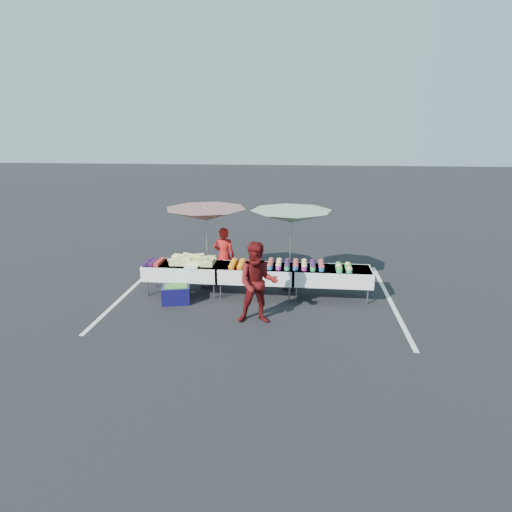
# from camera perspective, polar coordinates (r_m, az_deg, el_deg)

# --- Properties ---
(ground) EXTENTS (80.00, 80.00, 0.00)m
(ground) POSITION_cam_1_polar(r_m,az_deg,el_deg) (10.50, 0.00, -5.24)
(ground) COLOR black
(stripe_left) EXTENTS (0.10, 5.00, 0.00)m
(stripe_left) POSITION_cam_1_polar(r_m,az_deg,el_deg) (11.26, -16.46, -4.39)
(stripe_left) COLOR silver
(stripe_left) RESTS_ON ground
(stripe_right) EXTENTS (0.10, 5.00, 0.00)m
(stripe_right) POSITION_cam_1_polar(r_m,az_deg,el_deg) (10.67, 17.44, -5.65)
(stripe_right) COLOR silver
(stripe_right) RESTS_ON ground
(table_left) EXTENTS (1.86, 0.81, 0.75)m
(table_left) POSITION_cam_1_polar(r_m,az_deg,el_deg) (10.62, -9.71, -1.87)
(table_left) COLOR white
(table_left) RESTS_ON ground
(table_center) EXTENTS (1.86, 0.81, 0.75)m
(table_center) POSITION_cam_1_polar(r_m,az_deg,el_deg) (10.30, 0.00, -2.22)
(table_center) COLOR white
(table_center) RESTS_ON ground
(table_right) EXTENTS (1.86, 0.81, 0.75)m
(table_right) POSITION_cam_1_polar(r_m,az_deg,el_deg) (10.28, 10.04, -2.53)
(table_right) COLOR white
(table_right) RESTS_ON ground
(berry_punnets) EXTENTS (0.40, 0.54, 0.08)m
(berry_punnets) POSITION_cam_1_polar(r_m,az_deg,el_deg) (10.72, -13.50, -0.77)
(berry_punnets) COLOR black
(berry_punnets) RESTS_ON table_left
(corn_pile) EXTENTS (1.16, 0.57, 0.26)m
(corn_pile) POSITION_cam_1_polar(r_m,az_deg,el_deg) (10.53, -8.46, -0.53)
(corn_pile) COLOR #BCBD61
(corn_pile) RESTS_ON table_left
(plastic_bags) EXTENTS (0.30, 0.25, 0.05)m
(plastic_bags) POSITION_cam_1_polar(r_m,az_deg,el_deg) (10.21, -8.58, -1.44)
(plastic_bags) COLOR white
(plastic_bags) RESTS_ON table_left
(carrot_bowls) EXTENTS (0.75, 0.69, 0.11)m
(carrot_bowls) POSITION_cam_1_polar(r_m,az_deg,el_deg) (10.25, -1.40, -1.05)
(carrot_bowls) COLOR #DD5A18
(carrot_bowls) RESTS_ON table_center
(potato_cups) EXTENTS (1.34, 0.58, 0.16)m
(potato_cups) POSITION_cam_1_polar(r_m,az_deg,el_deg) (10.17, 5.33, -1.07)
(potato_cups) COLOR #215E9B
(potato_cups) RESTS_ON table_right
(bean_baskets) EXTENTS (0.36, 0.50, 0.15)m
(bean_baskets) POSITION_cam_1_polar(r_m,az_deg,el_deg) (10.13, 11.61, -1.47)
(bean_baskets) COLOR #279E56
(bean_baskets) RESTS_ON table_right
(vendor) EXTENTS (0.57, 0.40, 1.51)m
(vendor) POSITION_cam_1_polar(r_m,az_deg,el_deg) (11.10, -4.27, 0.05)
(vendor) COLOR #AA1613
(vendor) RESTS_ON ground
(customer) EXTENTS (0.90, 0.74, 1.73)m
(customer) POSITION_cam_1_polar(r_m,az_deg,el_deg) (8.78, 0.22, -3.64)
(customer) COLOR #570D0E
(customer) RESTS_ON ground
(umbrella_left) EXTENTS (2.16, 2.16, 2.06)m
(umbrella_left) POSITION_cam_1_polar(r_m,az_deg,el_deg) (10.66, -6.69, 5.46)
(umbrella_left) COLOR black
(umbrella_left) RESTS_ON ground
(umbrella_right) EXTENTS (2.32, 2.32, 2.04)m
(umbrella_right) POSITION_cam_1_polar(r_m,az_deg,el_deg) (10.47, 4.70, 5.20)
(umbrella_right) COLOR black
(umbrella_right) RESTS_ON ground
(storage_bin) EXTENTS (0.72, 0.59, 0.42)m
(storage_bin) POSITION_cam_1_polar(r_m,az_deg,el_deg) (10.16, -10.61, -4.99)
(storage_bin) COLOR #0E0C3F
(storage_bin) RESTS_ON ground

